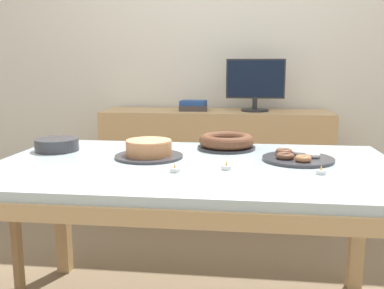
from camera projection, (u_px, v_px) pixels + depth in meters
wall_back at (219, 51)px, 3.39m from camera, size 8.00×0.10×2.60m
dining_table at (195, 182)px, 1.84m from camera, size 1.75×1.03×0.77m
sideboard at (215, 167)px, 3.25m from camera, size 1.68×0.44×0.85m
computer_monitor at (255, 85)px, 3.10m from camera, size 0.42×0.20×0.38m
book_stack at (193, 106)px, 3.19m from camera, size 0.22×0.19×0.07m
cake_chocolate_round at (149, 150)px, 1.93m from camera, size 0.31×0.31×0.08m
cake_golden_bundt at (226, 142)px, 2.14m from camera, size 0.29×0.29×0.07m
pastry_platter at (297, 158)px, 1.87m from camera, size 0.31×0.31×0.04m
plate_stack at (57, 145)px, 2.09m from camera, size 0.21×0.21×0.06m
tealight_near_cakes at (321, 172)px, 1.63m from camera, size 0.04×0.04×0.04m
tealight_centre at (175, 170)px, 1.67m from camera, size 0.04×0.04×0.04m
tealight_right_edge at (75, 140)px, 2.33m from camera, size 0.04×0.04×0.04m
tealight_left_edge at (226, 167)px, 1.71m from camera, size 0.04×0.04×0.04m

